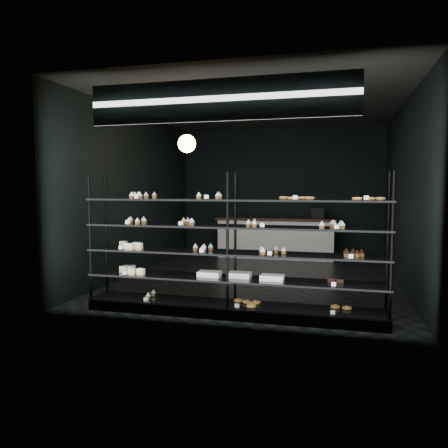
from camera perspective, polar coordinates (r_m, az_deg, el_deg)
name	(u,v)px	position (r m, az deg, el deg)	size (l,w,h in m)	color
room	(260,194)	(8.14, 4.69, 3.98)	(5.01, 6.01, 3.20)	black
display_shelf	(230,269)	(5.84, 0.74, -5.91)	(4.00, 0.50, 1.91)	black
signage	(218,100)	(5.38, -0.80, 15.89)	(3.30, 0.05, 0.50)	#100C3F
pendant_lamp	(187,144)	(7.49, -4.88, 10.43)	(0.30, 0.30, 0.88)	black
service_counter	(276,237)	(10.68, 6.83, -1.75)	(2.87, 0.65, 1.23)	white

